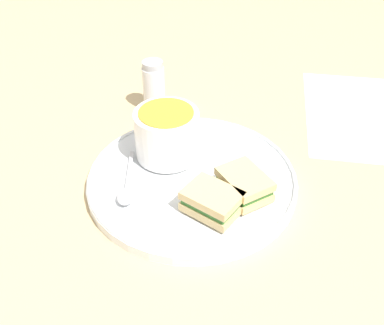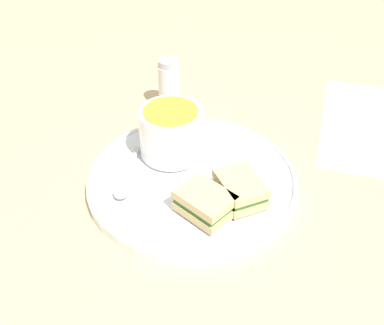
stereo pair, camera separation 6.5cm
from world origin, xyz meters
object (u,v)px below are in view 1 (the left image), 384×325
(spoon, at_px, (126,192))
(sandwich_half_near, at_px, (212,201))
(sandwich_half_far, at_px, (244,184))
(soup_bowl, at_px, (167,133))
(salt_shaker, at_px, (154,87))

(spoon, height_order, sandwich_half_near, sandwich_half_near)
(sandwich_half_near, xyz_separation_m, sandwich_half_far, (0.03, 0.05, 0.00))
(spoon, bearing_deg, sandwich_half_near, 73.81)
(soup_bowl, xyz_separation_m, sandwich_half_near, (0.10, -0.09, -0.02))
(soup_bowl, relative_size, sandwich_half_near, 1.15)
(spoon, distance_m, sandwich_half_far, 0.16)
(sandwich_half_far, height_order, salt_shaker, salt_shaker)
(soup_bowl, height_order, sandwich_half_near, soup_bowl)
(sandwich_half_near, bearing_deg, sandwich_half_far, 56.47)
(sandwich_half_near, distance_m, salt_shaker, 0.30)
(sandwich_half_near, xyz_separation_m, salt_shaker, (-0.19, 0.23, 0.01))
(soup_bowl, bearing_deg, sandwich_half_far, -19.14)
(spoon, height_order, sandwich_half_far, sandwich_half_far)
(soup_bowl, distance_m, sandwich_half_near, 0.14)
(spoon, distance_m, sandwich_half_near, 0.12)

